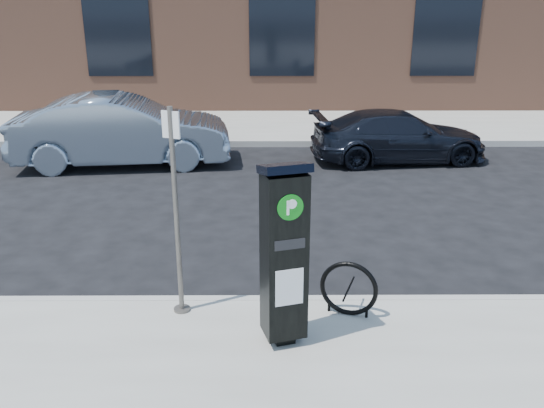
{
  "coord_description": "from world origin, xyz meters",
  "views": [
    {
      "loc": [
        -0.4,
        -6.23,
        3.65
      ],
      "look_at": [
        -0.36,
        0.5,
        1.19
      ],
      "focal_mm": 38.0,
      "sensor_mm": 36.0,
      "label": 1
    }
  ],
  "objects_px": {
    "parking_kiosk": "(284,253)",
    "bike_rack": "(349,289)",
    "car_dark": "(398,136)",
    "sign_pole": "(176,215)",
    "car_silver": "(122,131)"
  },
  "relations": [
    {
      "from": "car_silver",
      "to": "car_dark",
      "type": "bearing_deg",
      "value": -93.47
    },
    {
      "from": "bike_rack",
      "to": "car_silver",
      "type": "height_order",
      "value": "car_silver"
    },
    {
      "from": "parking_kiosk",
      "to": "bike_rack",
      "type": "xyz_separation_m",
      "value": [
        0.76,
        0.53,
        -0.7
      ]
    },
    {
      "from": "sign_pole",
      "to": "car_dark",
      "type": "xyz_separation_m",
      "value": [
        4.0,
        6.99,
        -0.76
      ]
    },
    {
      "from": "bike_rack",
      "to": "car_silver",
      "type": "relative_size",
      "value": 0.14
    },
    {
      "from": "car_silver",
      "to": "parking_kiosk",
      "type": "bearing_deg",
      "value": -161.1
    },
    {
      "from": "bike_rack",
      "to": "car_dark",
      "type": "bearing_deg",
      "value": 93.05
    },
    {
      "from": "sign_pole",
      "to": "car_dark",
      "type": "bearing_deg",
      "value": 84.53
    },
    {
      "from": "parking_kiosk",
      "to": "car_silver",
      "type": "relative_size",
      "value": 0.42
    },
    {
      "from": "parking_kiosk",
      "to": "car_silver",
      "type": "distance_m",
      "value": 8.1
    },
    {
      "from": "bike_rack",
      "to": "car_dark",
      "type": "xyz_separation_m",
      "value": [
        2.07,
        7.09,
        0.1
      ]
    },
    {
      "from": "parking_kiosk",
      "to": "bike_rack",
      "type": "height_order",
      "value": "parking_kiosk"
    },
    {
      "from": "car_dark",
      "to": "bike_rack",
      "type": "bearing_deg",
      "value": 157.64
    },
    {
      "from": "bike_rack",
      "to": "sign_pole",
      "type": "bearing_deg",
      "value": -163.65
    },
    {
      "from": "sign_pole",
      "to": "car_silver",
      "type": "xyz_separation_m",
      "value": [
        -2.25,
        6.7,
        -0.56
      ]
    }
  ]
}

